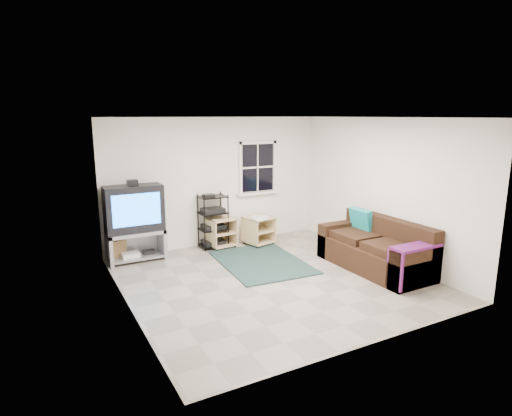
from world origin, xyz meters
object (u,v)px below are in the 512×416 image
side_table_right (258,228)px  sofa (376,250)px  tv_unit (134,217)px  av_rack (213,224)px  side_table_left (220,231)px

side_table_right → sofa: bearing=-63.3°
tv_unit → sofa: bearing=-34.1°
av_rack → tv_unit: bearing=-177.9°
side_table_left → sofa: size_ratio=0.29×
side_table_left → side_table_right: (0.76, -0.22, 0.02)m
side_table_right → side_table_left: bearing=163.6°
tv_unit → side_table_left: bearing=1.4°
side_table_right → tv_unit: bearing=175.8°
tv_unit → av_rack: 1.60m
tv_unit → side_table_left: 1.77m
av_rack → side_table_left: 0.21m
sofa → side_table_right: bearing=116.7°
av_rack → sofa: (2.03, -2.49, -0.14)m
side_table_right → sofa: (1.13, -2.25, -0.00)m
tv_unit → av_rack: tv_unit is taller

